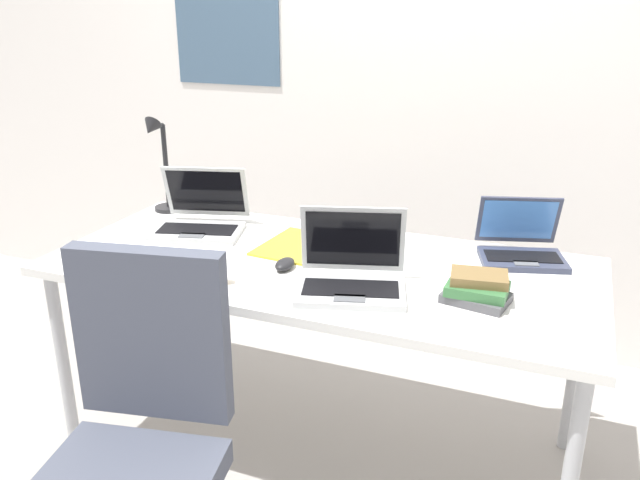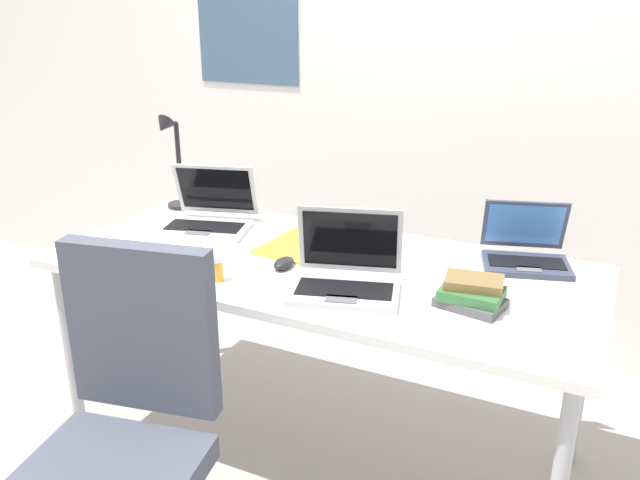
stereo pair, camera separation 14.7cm
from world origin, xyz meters
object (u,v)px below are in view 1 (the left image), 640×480
laptop_near_mouse (351,275)px  coffee_mug (372,248)px  computer_mouse (285,264)px  cell_phone (354,235)px  office_chair (135,479)px  paper_folder_center (298,245)px  book_stack (477,289)px  desk_lamp (161,165)px  laptop_center (200,219)px  laptop_near_lamp (521,247)px  pill_bottle (220,271)px

laptop_near_mouse → coffee_mug: (-0.01, 0.25, -0.00)m
computer_mouse → coffee_mug: size_ratio=0.85×
cell_phone → office_chair: size_ratio=0.14×
office_chair → cell_phone: bearing=78.0°
paper_folder_center → book_stack: bearing=-18.3°
desk_lamp → office_chair: bearing=-60.5°
computer_mouse → cell_phone: size_ratio=0.71×
laptop_center → computer_mouse: bearing=-26.5°
laptop_near_lamp → pill_bottle: size_ratio=4.23×
cell_phone → paper_folder_center: 0.23m
computer_mouse → pill_bottle: pill_bottle is taller
laptop_near_mouse → office_chair: bearing=-121.2°
paper_folder_center → coffee_mug: (0.28, -0.03, 0.04)m
desk_lamp → paper_folder_center: (0.67, -0.16, -0.19)m
pill_bottle → book_stack: size_ratio=0.39×
laptop_near_mouse → laptop_near_lamp: (0.45, 0.45, -0.01)m
desk_lamp → computer_mouse: 0.82m
laptop_center → coffee_mug: size_ratio=3.47×
laptop_near_lamp → computer_mouse: 0.80m
office_chair → coffee_mug: bearing=67.3°
paper_folder_center → pill_bottle: bearing=-103.2°
computer_mouse → paper_folder_center: size_ratio=0.31×
computer_mouse → pill_bottle: 0.23m
coffee_mug → laptop_center: bearing=176.1°
laptop_center → laptop_near_lamp: 1.16m
laptop_near_lamp → cell_phone: (-0.59, 0.00, -0.04)m
office_chair → laptop_near_lamp: bearing=52.3°
cell_phone → desk_lamp: bearing=144.8°
laptop_center → coffee_mug: 0.70m
cell_phone → book_stack: 0.65m
laptop_near_mouse → desk_lamp: bearing=155.6°
desk_lamp → coffee_mug: desk_lamp is taller
desk_lamp → book_stack: 1.39m
laptop_near_mouse → book_stack: bearing=8.6°
laptop_center → laptop_near_mouse: (0.71, -0.30, 0.00)m
laptop_near_mouse → laptop_near_lamp: bearing=45.1°
laptop_center → laptop_near_lamp: bearing=7.6°
computer_mouse → cell_phone: 0.40m
laptop_near_lamp → pill_bottle: laptop_near_lamp is taller
laptop_center → computer_mouse: 0.51m
laptop_center → book_stack: 1.10m
pill_bottle → laptop_near_mouse: bearing=16.0°
cell_phone → laptop_near_mouse: bearing=-108.4°
desk_lamp → pill_bottle: desk_lamp is taller
book_stack → paper_folder_center: book_stack is taller
pill_bottle → book_stack: (0.75, 0.17, -0.00)m
cell_phone → office_chair: 1.14m
paper_folder_center → coffee_mug: bearing=-5.2°
laptop_center → office_chair: same height
pill_bottle → coffee_mug: bearing=43.7°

